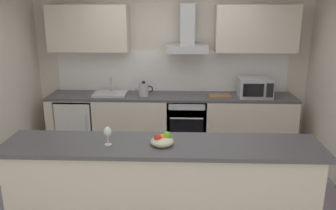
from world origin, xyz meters
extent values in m
cube|color=gray|center=(0.00, 0.00, -0.01)|extent=(5.35, 4.50, 0.02)
cube|color=silver|center=(0.00, 1.81, 1.30)|extent=(5.35, 0.12, 2.60)
cube|color=white|center=(0.00, 1.74, 1.23)|extent=(3.70, 0.02, 0.66)
cube|color=beige|center=(0.00, 1.43, 0.43)|extent=(3.83, 0.60, 0.86)
cube|color=#4C4C51|center=(0.00, 1.43, 0.88)|extent=(3.83, 0.60, 0.04)
cube|color=beige|center=(-0.03, -0.72, 0.47)|extent=(2.96, 0.52, 0.93)
cube|color=#4C4C51|center=(-0.03, -0.72, 0.95)|extent=(3.06, 0.64, 0.04)
cube|color=beige|center=(-1.28, 1.58, 1.91)|extent=(1.23, 0.32, 0.70)
cube|color=beige|center=(1.28, 1.58, 1.91)|extent=(1.23, 0.32, 0.70)
cube|color=slate|center=(0.24, 1.41, 0.46)|extent=(0.60, 0.56, 0.80)
cube|color=black|center=(0.24, 1.12, 0.40)|extent=(0.50, 0.02, 0.48)
cube|color=#B7BABC|center=(0.24, 1.12, 0.80)|extent=(0.54, 0.02, 0.09)
cylinder|color=#B7BABC|center=(0.24, 1.08, 0.64)|extent=(0.49, 0.02, 0.02)
cube|color=white|center=(-1.49, 1.41, 0.42)|extent=(0.58, 0.56, 0.85)
cube|color=silver|center=(-1.49, 1.12, 0.43)|extent=(0.55, 0.02, 0.80)
cylinder|color=#B7BABC|center=(-1.27, 1.10, 0.47)|extent=(0.02, 0.02, 0.38)
cube|color=#B7BABC|center=(1.27, 1.38, 1.05)|extent=(0.50, 0.36, 0.30)
cube|color=black|center=(1.21, 1.19, 1.05)|extent=(0.30, 0.02, 0.19)
cube|color=black|center=(1.45, 1.19, 1.05)|extent=(0.10, 0.01, 0.21)
cube|color=silver|center=(-0.95, 1.41, 0.92)|extent=(0.50, 0.40, 0.04)
cylinder|color=#B7BABC|center=(-0.95, 1.54, 1.03)|extent=(0.03, 0.03, 0.26)
cylinder|color=#B7BABC|center=(-0.95, 1.46, 1.15)|extent=(0.03, 0.16, 0.03)
cylinder|color=#B7BABC|center=(-0.42, 1.37, 1.00)|extent=(0.15, 0.15, 0.20)
sphere|color=black|center=(-0.42, 1.37, 1.11)|extent=(0.06, 0.06, 0.06)
cone|color=#B7BABC|center=(-0.52, 1.37, 1.04)|extent=(0.09, 0.04, 0.07)
torus|color=black|center=(-0.33, 1.37, 1.01)|extent=(0.11, 0.02, 0.11)
cube|color=#B7BABC|center=(0.24, 1.51, 1.62)|extent=(0.62, 0.45, 0.12)
cube|color=#B7BABC|center=(0.24, 1.56, 1.98)|extent=(0.22, 0.22, 0.60)
cylinder|color=silver|center=(-0.53, -0.77, 0.98)|extent=(0.07, 0.07, 0.01)
cylinder|color=silver|center=(-0.53, -0.77, 1.02)|extent=(0.01, 0.01, 0.09)
ellipsoid|color=silver|center=(-0.53, -0.77, 1.10)|extent=(0.08, 0.08, 0.10)
ellipsoid|color=beige|center=(-0.02, -0.76, 1.01)|extent=(0.22, 0.22, 0.09)
sphere|color=red|center=(-0.06, -0.78, 1.06)|extent=(0.07, 0.07, 0.07)
sphere|color=#66B233|center=(0.02, -0.73, 1.06)|extent=(0.08, 0.08, 0.08)
sphere|color=orange|center=(-0.02, -0.76, 1.05)|extent=(0.06, 0.06, 0.06)
cube|color=#9E7247|center=(0.74, 1.38, 0.91)|extent=(0.36, 0.24, 0.02)
camera|label=1|loc=(0.15, -3.79, 2.24)|focal=37.00mm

